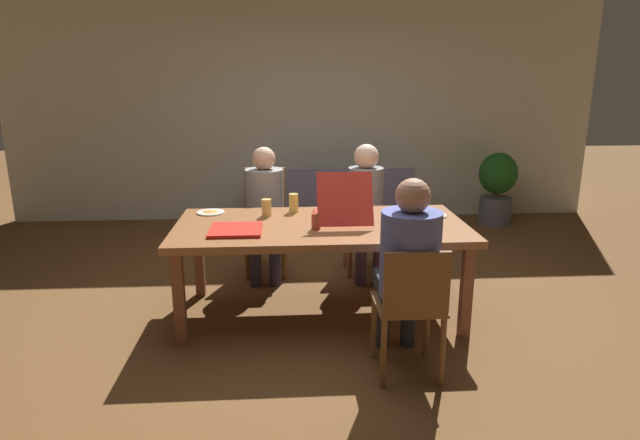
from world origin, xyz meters
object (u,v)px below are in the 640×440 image
object	(u,v)px
chair_1	(364,224)
person_0	(408,260)
plate_1	(211,212)
potted_plant	(497,186)
dining_table	(321,232)
chair_0	(411,304)
plate_2	(431,215)
drinking_glass_0	(316,221)
couch	(329,207)
chair_2	(266,218)
person_2	(265,202)
drinking_glass_2	(294,203)
person_1	(366,200)
pizza_box_0	(341,212)
drinking_glass_1	(267,208)
plate_0	(398,221)

from	to	relation	value
chair_1	person_0	bearing A→B (deg)	-90.00
plate_1	potted_plant	xyz separation A→B (m)	(3.20, 2.13, -0.25)
dining_table	potted_plant	xyz separation A→B (m)	(2.35, 2.49, -0.18)
chair_0	plate_2	xyz separation A→B (m)	(0.41, 1.11, 0.25)
drinking_glass_0	plate_1	bearing A→B (deg)	147.44
person_0	couch	world-z (taller)	person_0
dining_table	plate_2	bearing A→B (deg)	10.46
dining_table	chair_2	bearing A→B (deg)	113.81
person_2	drinking_glass_0	size ratio (longest dim) A/B	10.23
chair_1	couch	world-z (taller)	chair_1
drinking_glass_0	drinking_glass_2	bearing A→B (deg)	106.13
chair_1	person_2	xyz separation A→B (m)	(-0.92, -0.11, 0.25)
plate_1	plate_2	world-z (taller)	same
person_2	chair_1	bearing A→B (deg)	6.72
plate_2	chair_1	bearing A→B (deg)	116.41
chair_2	plate_2	bearing A→B (deg)	-32.77
dining_table	chair_2	world-z (taller)	chair_2
person_1	pizza_box_0	distance (m)	0.79
person_1	plate_2	xyz separation A→B (m)	(0.41, -0.68, 0.03)
dining_table	plate_2	world-z (taller)	plate_2
person_2	plate_2	distance (m)	1.50
chair_1	pizza_box_0	size ratio (longest dim) A/B	1.46
dining_table	drinking_glass_1	world-z (taller)	drinking_glass_1
plate_1	plate_2	bearing A→B (deg)	-6.77
chair_1	person_1	world-z (taller)	person_1
plate_1	drinking_glass_0	bearing A→B (deg)	-32.56
chair_0	pizza_box_0	distance (m)	1.16
chair_1	couch	size ratio (longest dim) A/B	0.46
person_2	plate_0	xyz separation A→B (m)	(1.02, -0.88, 0.04)
plate_0	drinking_glass_0	xyz separation A→B (m)	(-0.62, -0.14, 0.05)
chair_2	couch	bearing A→B (deg)	62.78
chair_2	plate_1	distance (m)	0.80
person_1	couch	size ratio (longest dim) A/B	0.65
person_0	plate_0	bearing A→B (deg)	82.56
chair_0	plate_2	distance (m)	1.21
person_0	couch	distance (m)	3.24
dining_table	chair_0	distance (m)	1.08
drinking_glass_0	drinking_glass_1	xyz separation A→B (m)	(-0.36, 0.40, 0.01)
plate_2	drinking_glass_2	bearing A→B (deg)	169.29
plate_2	person_2	bearing A→B (deg)	151.80
drinking_glass_1	potted_plant	xyz separation A→B (m)	(2.75, 2.25, -0.31)
chair_0	chair_1	bearing A→B (deg)	90.00
dining_table	chair_2	xyz separation A→B (m)	(-0.45, 1.01, -0.15)
chair_0	person_1	bearing A→B (deg)	90.00
chair_2	drinking_glass_2	xyz separation A→B (m)	(0.25, -0.65, 0.29)
drinking_glass_1	person_0	bearing A→B (deg)	-50.51
drinking_glass_1	potted_plant	distance (m)	3.57
person_0	plate_2	bearing A→B (deg)	67.49
chair_2	couch	xyz separation A→B (m)	(0.71, 1.37, -0.24)
plate_1	plate_2	xyz separation A→B (m)	(1.73, -0.21, -0.00)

